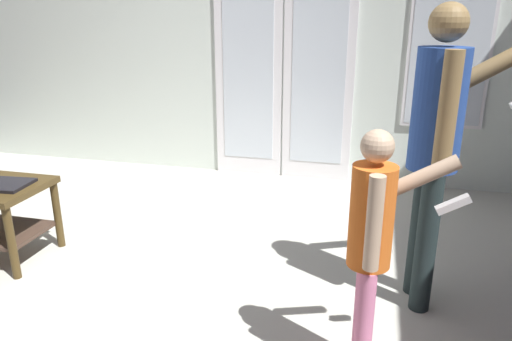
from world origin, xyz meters
TOP-DOWN VIEW (x-y plane):
  - ground_plane at (0.00, 0.00)m, footprint 6.23×4.70m
  - wall_back_with_doors at (0.09, 2.32)m, footprint 6.23×0.09m
  - person_adult at (1.70, 0.35)m, footprint 0.63×0.48m
  - person_child at (1.41, -0.31)m, footprint 0.48×0.32m
  - laptop_closed at (-0.84, 0.21)m, footprint 0.36×0.28m

SIDE VIEW (x-z plane):
  - ground_plane at x=0.00m, z-range -0.02..0.00m
  - laptop_closed at x=-0.84m, z-range 0.50..0.52m
  - person_child at x=1.41m, z-range 0.11..1.22m
  - person_adult at x=1.70m, z-range 0.16..1.73m
  - wall_back_with_doors at x=0.09m, z-range -0.04..2.65m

